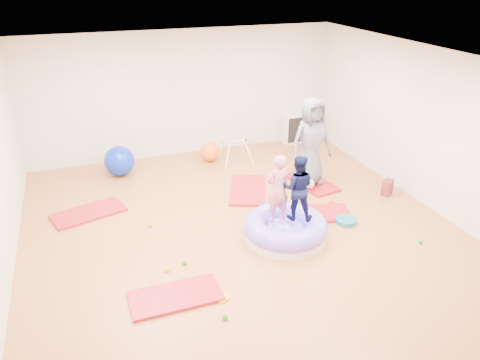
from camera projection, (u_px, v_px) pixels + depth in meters
name	position (u px, v px, depth m)	size (l,w,h in m)	color
room	(247.00, 158.00, 7.03)	(7.01, 8.01, 2.81)	#A66637
gym_mat_front_left	(176.00, 296.00, 6.24)	(1.22, 0.61, 0.05)	#AC0A25
gym_mat_mid_left	(88.00, 213.00, 8.31)	(1.23, 0.61, 0.05)	#AC0A25
gym_mat_center_back	(248.00, 190.00, 9.14)	(1.32, 0.66, 0.05)	#AC0A25
gym_mat_right	(314.00, 213.00, 8.29)	(1.26, 0.63, 0.05)	#AC0A25
gym_mat_rear_right	(311.00, 182.00, 9.46)	(1.17, 0.59, 0.05)	#AC0A25
inflatable_cushion	(285.00, 229.00, 7.53)	(1.35, 1.35, 0.43)	silver
child_pink	(278.00, 186.00, 7.19)	(0.41, 0.27, 1.11)	#CA667F
child_navy	(298.00, 185.00, 7.27)	(0.52, 0.41, 1.07)	black
adult_caregiver	(311.00, 141.00, 9.05)	(0.85, 0.55, 1.74)	slate
infant	(307.00, 182.00, 9.16)	(0.36, 0.37, 0.21)	#819DD0
ball_pit_balls	(254.00, 240.00, 7.48)	(4.03, 2.74, 0.07)	#E3422B
exercise_ball_blue	(119.00, 161.00, 9.72)	(0.63, 0.63, 0.63)	#0C25B0
exercise_ball_orange	(210.00, 152.00, 10.46)	(0.44, 0.44, 0.44)	#FC5E1D
infant_play_gym	(235.00, 148.00, 10.29)	(0.69, 0.66, 0.53)	silver
cube_shelf	(297.00, 128.00, 11.55)	(0.72, 0.35, 0.72)	silver
balance_disc	(346.00, 221.00, 8.03)	(0.36, 0.36, 0.08)	#176479
backpack	(387.00, 187.00, 8.98)	(0.25, 0.16, 0.29)	maroon
yellow_toy	(221.00, 297.00, 6.23)	(0.22, 0.22, 0.03)	#F9B400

